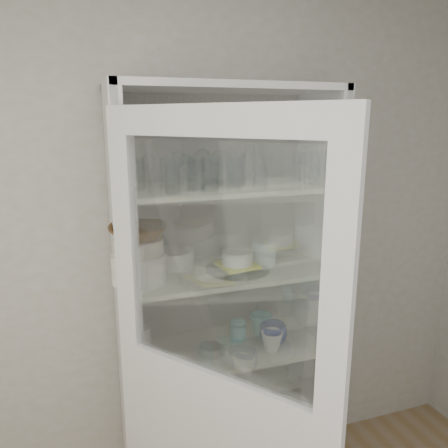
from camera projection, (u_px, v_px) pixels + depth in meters
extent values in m
cube|color=#B4AE9D|center=(172.00, 252.00, 2.21)|extent=(3.60, 0.02, 2.60)
cube|color=silver|center=(122.00, 325.00, 1.97)|extent=(0.03, 0.45, 2.10)
cube|color=silver|center=(312.00, 297.00, 2.27)|extent=(0.03, 0.45, 2.10)
cube|color=gray|center=(211.00, 294.00, 2.31)|extent=(1.00, 0.03, 2.10)
cube|color=silver|center=(224.00, 88.00, 1.88)|extent=(1.00, 0.45, 0.03)
cube|color=white|center=(225.00, 419.00, 2.25)|extent=(0.94, 0.42, 0.02)
cube|color=white|center=(225.00, 348.00, 2.15)|extent=(0.94, 0.42, 0.02)
cube|color=white|center=(225.00, 272.00, 2.06)|extent=(0.94, 0.42, 0.02)
cube|color=white|center=(225.00, 188.00, 1.97)|extent=(0.94, 0.42, 0.02)
cube|color=silver|center=(215.00, 120.00, 1.30)|extent=(0.58, 0.74, 0.10)
cube|color=silver|center=(127.00, 244.00, 1.63)|extent=(0.09, 0.10, 0.80)
cube|color=silver|center=(338.00, 289.00, 1.19)|extent=(0.09, 0.10, 0.80)
cube|color=silver|center=(216.00, 263.00, 1.41)|extent=(0.45, 0.58, 0.78)
cylinder|color=silver|center=(172.00, 178.00, 1.75)|extent=(0.07, 0.07, 0.12)
cylinder|color=silver|center=(210.00, 174.00, 1.81)|extent=(0.08, 0.08, 0.14)
cylinder|color=silver|center=(196.00, 173.00, 1.80)|extent=(0.08, 0.08, 0.15)
cylinder|color=silver|center=(233.00, 174.00, 1.84)|extent=(0.07, 0.07, 0.13)
cylinder|color=silver|center=(260.00, 174.00, 1.87)|extent=(0.08, 0.08, 0.12)
cylinder|color=silver|center=(318.00, 168.00, 1.98)|extent=(0.10, 0.10, 0.15)
cylinder|color=silver|center=(312.00, 169.00, 1.97)|extent=(0.09, 0.09, 0.15)
cylinder|color=silver|center=(137.00, 173.00, 1.86)|extent=(0.08, 0.08, 0.14)
cylinder|color=silver|center=(168.00, 173.00, 1.87)|extent=(0.07, 0.07, 0.13)
cylinder|color=silver|center=(227.00, 172.00, 1.93)|extent=(0.07, 0.07, 0.13)
cylinder|color=silver|center=(217.00, 171.00, 1.97)|extent=(0.08, 0.08, 0.12)
cylinder|color=silver|center=(237.00, 171.00, 1.96)|extent=(0.07, 0.07, 0.13)
cylinder|color=white|center=(140.00, 267.00, 1.90)|extent=(0.24, 0.24, 0.13)
cylinder|color=white|center=(174.00, 258.00, 2.09)|extent=(0.20, 0.20, 0.08)
cylinder|color=white|center=(139.00, 246.00, 1.88)|extent=(0.26, 0.26, 0.07)
imported|color=#5F3614|center=(138.00, 232.00, 1.86)|extent=(0.28, 0.28, 0.06)
cylinder|color=silver|center=(238.00, 268.00, 2.06)|extent=(0.32, 0.32, 0.02)
cube|color=yellow|center=(238.00, 265.00, 2.05)|extent=(0.19, 0.19, 0.01)
cylinder|color=white|center=(238.00, 258.00, 2.04)|extent=(0.16, 0.16, 0.06)
cylinder|color=silver|center=(264.00, 253.00, 2.11)|extent=(0.12, 0.12, 0.12)
imported|color=navy|center=(273.00, 334.00, 2.16)|extent=(0.15, 0.15, 0.11)
imported|color=teal|center=(261.00, 324.00, 2.27)|extent=(0.14, 0.14, 0.11)
imported|color=white|center=(272.00, 341.00, 2.11)|extent=(0.12, 0.12, 0.10)
cylinder|color=teal|center=(238.00, 332.00, 2.21)|extent=(0.08, 0.08, 0.08)
ellipsoid|color=teal|center=(238.00, 324.00, 2.20)|extent=(0.08, 0.08, 0.02)
cylinder|color=#AAAAAA|center=(211.00, 350.00, 2.08)|extent=(0.11, 0.11, 0.04)
cylinder|color=white|center=(139.00, 340.00, 2.07)|extent=(0.15, 0.15, 0.14)
imported|color=white|center=(210.00, 412.00, 2.22)|extent=(0.32, 0.32, 0.08)
cube|color=#8D8F9E|center=(236.00, 406.00, 2.29)|extent=(0.19, 0.14, 0.05)
cylinder|color=silver|center=(197.00, 173.00, 1.85)|extent=(0.07, 0.07, 0.14)
cylinder|color=silver|center=(237.00, 170.00, 1.90)|extent=(0.07, 0.07, 0.15)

